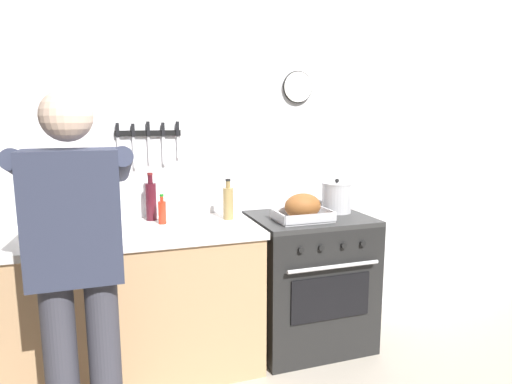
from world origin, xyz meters
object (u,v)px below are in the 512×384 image
stove (309,280)px  bottle_wine_red (151,200)px  cutting_board (79,236)px  bottle_vinegar (228,202)px  bottle_soy_sauce (41,211)px  roasting_pan (303,208)px  bottle_dish_soap (70,214)px  bottle_hot_sauce (162,212)px  person_cook (77,258)px  stock_pot (337,197)px

stove → bottle_wine_red: bottle_wine_red is taller
cutting_board → bottle_vinegar: (0.89, 0.17, 0.10)m
bottle_wine_red → bottle_soy_sauce: size_ratio=1.31×
roasting_pan → bottle_dish_soap: 1.39m
roasting_pan → bottle_vinegar: 0.48m
roasting_pan → bottle_hot_sauce: bearing=166.9°
person_cook → cutting_board: (-0.02, 0.54, -0.04)m
person_cook → bottle_vinegar: bearing=-45.8°
stock_pot → cutting_board: stock_pot is taller
bottle_soy_sauce → bottle_dish_soap: bearing=-44.0°
bottle_soy_sauce → bottle_hot_sauce: bearing=-12.2°
stove → stock_pot: size_ratio=3.82×
stock_pot → bottle_hot_sauce: 1.19m
bottle_soy_sauce → bottle_vinegar: 1.13m
bottle_dish_soap → bottle_soy_sauce: bottle_dish_soap is taller
person_cook → stock_pot: bearing=-62.7°
roasting_pan → stock_pot: size_ratio=1.50×
stove → bottle_soy_sauce: 1.76m
cutting_board → bottle_soy_sauce: bottle_soy_sauce is taller
stock_pot → roasting_pan: bearing=-154.8°
bottle_dish_soap → stove: bearing=-3.3°
roasting_pan → bottle_soy_sauce: size_ratio=1.51×
stock_pot → bottle_wine_red: (-1.24, 0.17, 0.02)m
stove → bottle_dish_soap: bearing=176.7°
roasting_pan → cutting_board: 1.33m
cutting_board → bottle_soy_sauce: (-0.23, 0.34, 0.09)m
stove → bottle_dish_soap: size_ratio=3.76×
stove → bottle_vinegar: bottle_vinegar is taller
roasting_pan → bottle_wine_red: bottle_wine_red is taller
cutting_board → roasting_pan: bearing=-0.6°
person_cook → stock_pot: (1.63, 0.68, 0.05)m
stock_pot → bottle_dish_soap: (-1.71, 0.03, -0.00)m
bottle_wine_red → bottle_vinegar: bottle_wine_red is taller
stock_pot → cutting_board: bearing=-175.2°
bottle_dish_soap → roasting_pan: bearing=-7.6°
bottle_dish_soap → cutting_board: bearing=-72.2°
cutting_board → bottle_vinegar: bearing=11.1°
roasting_pan → cutting_board: bearing=179.4°
roasting_pan → bottle_vinegar: bearing=156.6°
stock_pot → bottle_soy_sauce: stock_pot is taller
stove → bottle_wine_red: 1.19m
stock_pot → bottle_dish_soap: bearing=179.0°
bottle_vinegar → bottle_hot_sauce: bearing=178.7°
cutting_board → bottle_soy_sauce: 0.41m
person_cook → bottle_soy_sauce: (-0.25, 0.88, 0.04)m
person_cook → bottle_hot_sauce: (0.45, 0.72, 0.02)m
roasting_pan → bottle_wine_red: (-0.91, 0.32, 0.05)m
bottle_soy_sauce → bottle_vinegar: size_ratio=0.88×
bottle_wine_red → roasting_pan: bearing=-19.5°
bottle_wine_red → stock_pot: bearing=-7.7°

